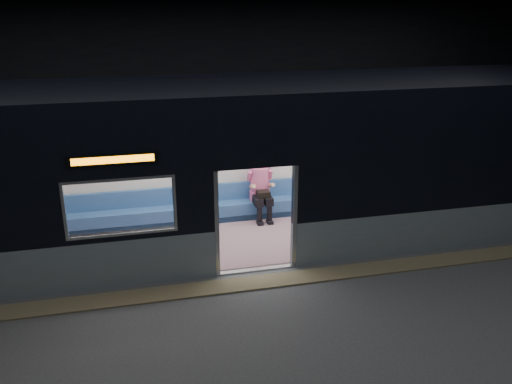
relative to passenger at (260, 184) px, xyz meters
name	(u,v)px	position (x,y,z in m)	size (l,w,h in m)	color
station_floor	(270,298)	(-0.71, -3.55, -0.85)	(24.00, 14.00, 0.01)	#47494C
station_envelope	(272,85)	(-0.71, -3.55, 2.82)	(24.00, 14.00, 5.00)	black
tactile_strip	(262,282)	(-0.71, -3.00, -0.83)	(22.80, 0.50, 0.03)	#8C7F59
metro_car	(239,156)	(-0.71, -1.00, 1.00)	(18.00, 3.04, 3.35)	#8E9CAA
passenger	(260,184)	(0.00, 0.00, 0.00)	(0.45, 0.77, 1.49)	black
handbag	(263,194)	(0.01, -0.26, -0.15)	(0.29, 0.25, 0.14)	black
transit_map	(330,149)	(1.81, 0.31, 0.65)	(1.08, 0.03, 0.70)	white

